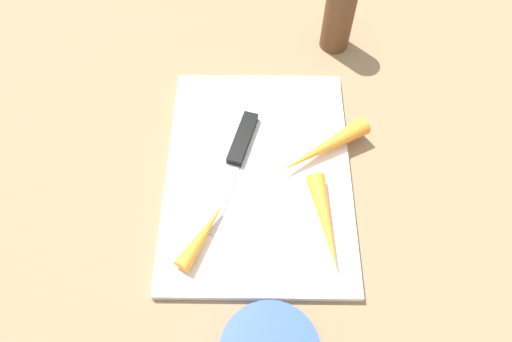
# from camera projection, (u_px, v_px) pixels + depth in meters

# --- Properties ---
(ground_plane) EXTENTS (1.40, 1.40, 0.00)m
(ground_plane) POSITION_uv_depth(u_px,v_px,m) (256.00, 175.00, 0.66)
(ground_plane) COLOR #8C6D4C
(cutting_board) EXTENTS (0.36, 0.26, 0.01)m
(cutting_board) POSITION_uv_depth(u_px,v_px,m) (256.00, 173.00, 0.65)
(cutting_board) COLOR silver
(cutting_board) RESTS_ON ground_plane
(knife) EXTENTS (0.20, 0.07, 0.01)m
(knife) POSITION_uv_depth(u_px,v_px,m) (238.00, 146.00, 0.66)
(knife) COLOR #B7B7BC
(knife) RESTS_ON cutting_board
(carrot_longest) EXTENTS (0.10, 0.14, 0.03)m
(carrot_longest) POSITION_uv_depth(u_px,v_px,m) (321.00, 148.00, 0.65)
(carrot_longest) COLOR orange
(carrot_longest) RESTS_ON cutting_board
(carrot_shortest) EXTENTS (0.10, 0.07, 0.02)m
(carrot_shortest) POSITION_uv_depth(u_px,v_px,m) (200.00, 235.00, 0.59)
(carrot_shortest) COLOR orange
(carrot_shortest) RESTS_ON cutting_board
(carrot_medium) EXTENTS (0.14, 0.05, 0.03)m
(carrot_medium) POSITION_uv_depth(u_px,v_px,m) (323.00, 222.00, 0.59)
(carrot_medium) COLOR orange
(carrot_medium) RESTS_ON cutting_board
(pepper_grinder) EXTENTS (0.05, 0.05, 0.13)m
(pepper_grinder) POSITION_uv_depth(u_px,v_px,m) (337.00, 14.00, 0.74)
(pepper_grinder) COLOR brown
(pepper_grinder) RESTS_ON ground_plane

